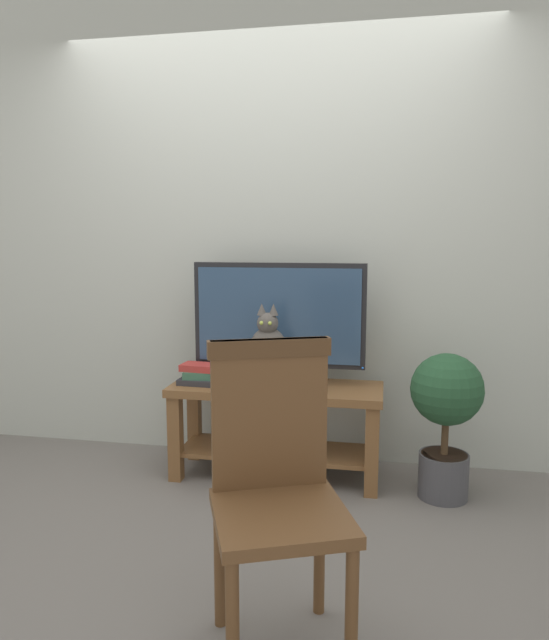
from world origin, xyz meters
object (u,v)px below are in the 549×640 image
Objects in this scene: media_box at (269,383)px; potted_plant at (446,411)px; cat at (269,352)px; book_stack at (201,375)px; tv_stand at (276,414)px; wooden_chair at (275,474)px; tv at (279,319)px.

media_box is 0.93m from potted_plant.
cat reaches higher than book_stack.
media_box is at bearing -2.07° from book_stack.
book_stack is at bearing -175.08° from tv_stand.
wooden_chair reaches higher than cat.
media_box is 0.56× the size of potted_plant.
cat is (0.00, -0.01, 0.18)m from media_box.
potted_plant is at bearing -3.15° from book_stack.
book_stack is at bearing -164.49° from tv.
potted_plant is (0.90, -0.11, 0.10)m from tv_stand.
cat is 0.96m from potted_plant.
cat is 0.55× the size of potted_plant.
wooden_chair is at bearing -62.39° from book_stack.
tv is 2.27× the size of media_box.
tv is at bearing 168.07° from potted_plant.
book_stack is 0.31× the size of potted_plant.
wooden_chair reaches higher than media_box.
book_stack reaches higher than media_box.
wooden_chair is at bearing -118.69° from potted_plant.
potted_plant is at bearing -3.61° from media_box.
tv is at bearing 89.98° from tv_stand.
tv is 1.44m from wooden_chair.
tv is 0.22m from cat.
tv reaches higher than tv_stand.
cat is at bearing -100.41° from tv.
potted_plant is at bearing -6.92° from tv_stand.
wooden_chair is 1.43m from book_stack.
tv_stand is at bearing 67.69° from cat.
potted_plant is at bearing -11.93° from tv.
media_box is at bearing -119.04° from tv_stand.
tv reaches higher than book_stack.
book_stack is (-0.42, -0.04, 0.21)m from tv_stand.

